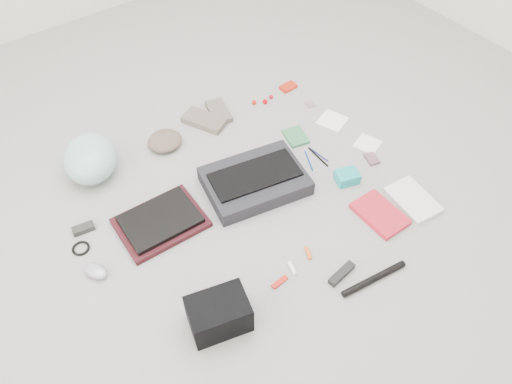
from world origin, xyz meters
TOP-DOWN VIEW (x-y plane):
  - ground_plane at (0.00, 0.00)m, footprint 4.00×4.00m
  - messenger_bag at (0.04, 0.07)m, footprint 0.52×0.41m
  - bag_flap at (0.04, 0.07)m, footprint 0.44×0.27m
  - laptop_sleeve at (-0.43, 0.13)m, footprint 0.38×0.29m
  - laptop at (-0.43, 0.13)m, footprint 0.33×0.25m
  - bike_helmet at (-0.53, 0.61)m, footprint 0.36×0.39m
  - beanie at (-0.16, 0.57)m, footprint 0.19×0.19m
  - mitten_left at (0.10, 0.60)m, footprint 0.20×0.26m
  - mitten_right at (0.20, 0.61)m, footprint 0.14×0.21m
  - power_brick at (-0.72, 0.31)m, footprint 0.10×0.06m
  - cable_coil at (-0.77, 0.22)m, footprint 0.10×0.10m
  - mouse at (-0.77, 0.07)m, footprint 0.10×0.13m
  - camera_bag at (-0.48, -0.42)m, footprint 0.26×0.21m
  - multitool at (-0.19, -0.42)m, footprint 0.08×0.03m
  - toiletry_tube_white at (-0.11, -0.40)m, footprint 0.03×0.07m
  - toiletry_tube_orange at (-0.00, -0.38)m, footprint 0.04×0.06m
  - u_lock at (0.04, -0.54)m, footprint 0.14×0.05m
  - bike_pump at (0.13, -0.64)m, footprint 0.31×0.07m
  - book_red at (0.39, -0.41)m, footprint 0.16×0.24m
  - book_white at (0.57, -0.45)m, footprint 0.19×0.26m
  - notepad at (0.42, 0.21)m, footprint 0.13×0.16m
  - pen_blue at (0.36, 0.04)m, footprint 0.06×0.13m
  - pen_black at (0.41, 0.03)m, footprint 0.02×0.16m
  - pen_navy at (0.43, 0.04)m, footprint 0.02×0.12m
  - accordion_wallet at (0.42, -0.17)m, footprint 0.13×0.11m
  - card_deck at (0.62, -0.14)m, footprint 0.07×0.09m
  - napkin_top at (0.66, 0.19)m, footprint 0.17×0.17m
  - napkin_bottom at (0.68, -0.05)m, footprint 0.15×0.15m
  - lollipop_a at (0.41, 0.56)m, footprint 0.03×0.03m
  - lollipop_b at (0.46, 0.53)m, footprint 0.03×0.03m
  - lollipop_c at (0.51, 0.55)m, footprint 0.02×0.02m
  - altoids_tin at (0.65, 0.56)m, footprint 0.10×0.06m
  - stamp_sheet at (0.65, 0.37)m, footprint 0.05×0.06m

SIDE VIEW (x-z plane):
  - ground_plane at x=0.00m, z-range 0.00..0.00m
  - stamp_sheet at x=0.65m, z-range 0.00..0.00m
  - napkin_bottom at x=0.68m, z-range 0.00..0.01m
  - pen_navy at x=0.43m, z-range 0.00..0.01m
  - pen_blue at x=0.36m, z-range 0.00..0.01m
  - napkin_top at x=0.66m, z-range 0.00..0.01m
  - pen_black at x=0.41m, z-range 0.00..0.01m
  - cable_coil at x=-0.77m, z-range 0.00..0.01m
  - multitool at x=-0.19m, z-range 0.00..0.01m
  - card_deck at x=0.62m, z-range 0.00..0.01m
  - notepad at x=0.42m, z-range 0.00..0.02m
  - toiletry_tube_orange at x=0.00m, z-range 0.00..0.02m
  - toiletry_tube_white at x=-0.11m, z-range 0.00..0.02m
  - altoids_tin at x=0.65m, z-range 0.00..0.02m
  - lollipop_c at x=0.51m, z-range 0.00..0.02m
  - book_red at x=0.39m, z-range 0.00..0.03m
  - book_white at x=0.57m, z-range 0.00..0.03m
  - lollipop_a at x=0.41m, z-range 0.00..0.03m
  - power_brick at x=-0.72m, z-range 0.00..0.03m
  - laptop_sleeve at x=-0.43m, z-range 0.00..0.03m
  - u_lock at x=0.04m, z-range 0.00..0.03m
  - lollipop_b at x=0.46m, z-range 0.00..0.03m
  - bike_pump at x=0.13m, z-range 0.00..0.03m
  - mitten_right at x=0.20m, z-range 0.00..0.03m
  - mitten_left at x=0.10m, z-range 0.00..0.03m
  - mouse at x=-0.77m, z-range 0.00..0.04m
  - accordion_wallet at x=0.42m, z-range 0.00..0.05m
  - beanie at x=-0.16m, z-range 0.00..0.06m
  - laptop at x=-0.43m, z-range 0.03..0.05m
  - messenger_bag at x=0.04m, z-range 0.00..0.08m
  - camera_bag at x=-0.48m, z-range 0.00..0.15m
  - bag_flap at x=0.04m, z-range 0.08..0.09m
  - bike_helmet at x=-0.53m, z-range 0.00..0.19m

